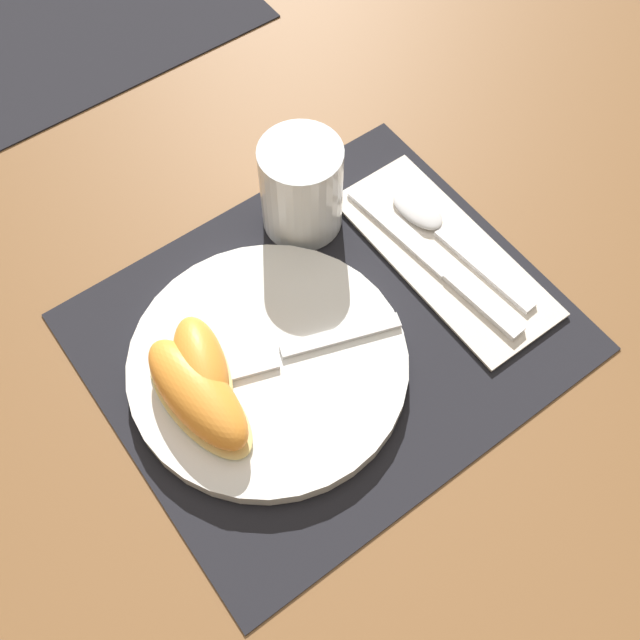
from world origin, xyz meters
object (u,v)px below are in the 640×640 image
Objects in this scene: knife at (436,262)px; citrus_wedge_1 at (200,398)px; plate at (270,367)px; juice_glass at (302,192)px; spoon at (435,224)px; citrus_wedge_0 at (201,367)px; fork at (284,352)px.

knife is 0.26m from citrus_wedge_1.
juice_glass reaches higher than plate.
citrus_wedge_1 is (-0.29, -0.03, 0.03)m from spoon.
citrus_wedge_0 and citrus_wedge_1 have the same top height.
spoon is (0.10, -0.09, -0.04)m from juice_glass.
citrus_wedge_0 is at bearing 55.47° from citrus_wedge_1.
fork is at bearing -18.64° from citrus_wedge_0.
spoon reaches higher than knife.
citrus_wedge_0 is (-0.17, -0.10, -0.01)m from juice_glass.
juice_glass is (0.12, 0.12, 0.04)m from plate.
citrus_wedge_0 is (-0.27, -0.01, 0.03)m from spoon.
citrus_wedge_1 is at bearing -147.66° from juice_glass.
juice_glass reaches higher than spoon.
citrus_wedge_1 is (-0.02, -0.02, -0.00)m from citrus_wedge_0.
citrus_wedge_0 is (-0.07, 0.02, 0.01)m from fork.
spoon is 0.27m from citrus_wedge_0.
citrus_wedge_1 is at bearing -173.44° from spoon.
citrus_wedge_0 is at bearing 161.36° from fork.
plate is at bearing 179.60° from knife.
plate is 1.11× the size of knife.
knife is at bearing -59.41° from juice_glass.
plate is at bearing 178.04° from fork.
juice_glass is at bearing 44.73° from plate.
knife is (0.19, -0.00, -0.00)m from plate.
citrus_wedge_1 is at bearing -124.53° from citrus_wedge_0.
juice_glass is 0.20m from citrus_wedge_0.
citrus_wedge_1 is at bearing 179.90° from fork.
fork reaches higher than plate.
juice_glass is 0.57× the size of fork.
citrus_wedge_0 reaches higher than fork.
knife is 0.18m from fork.
spoon is at bearing 9.27° from fork.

